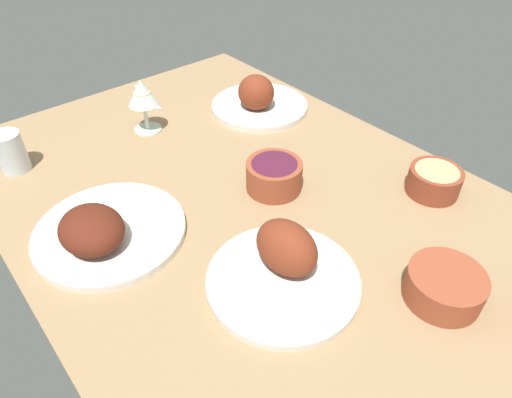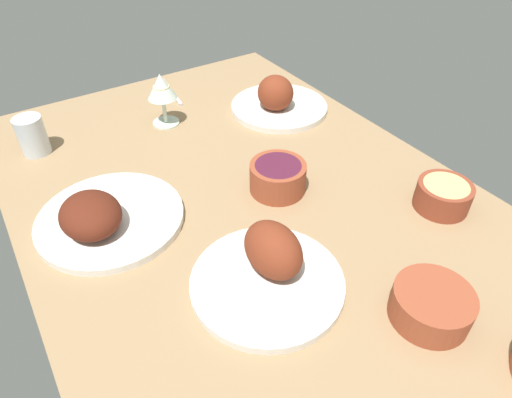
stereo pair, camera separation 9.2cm
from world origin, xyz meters
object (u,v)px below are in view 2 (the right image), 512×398
(plate_far_side, at_px, (102,217))
(bowl_pasta, at_px, (443,195))
(water_tumbler, at_px, (32,136))
(fork_loose, at_px, (171,92))
(plate_center_main, at_px, (278,101))
(bowl_soup, at_px, (432,304))
(wine_glass, at_px, (161,89))
(plate_near_viewer, at_px, (270,267))
(bowl_onions, at_px, (278,176))

(plate_far_side, height_order, bowl_pasta, plate_far_side)
(water_tumbler, xyz_separation_m, fork_loose, (0.11, -0.41, -0.04))
(plate_center_main, bearing_deg, bowl_soup, 164.77)
(bowl_soup, bearing_deg, bowl_pasta, -54.18)
(plate_center_main, relative_size, bowl_soup, 2.09)
(bowl_soup, relative_size, water_tumbler, 1.37)
(bowl_soup, distance_m, wine_glass, 0.81)
(water_tumbler, relative_size, fork_loose, 0.52)
(bowl_soup, bearing_deg, plate_near_viewer, 40.39)
(plate_near_viewer, xyz_separation_m, bowl_onions, (0.20, -0.16, 0.00))
(water_tumbler, height_order, fork_loose, water_tumbler)
(wine_glass, bearing_deg, plate_center_main, -110.04)
(plate_near_viewer, relative_size, bowl_onions, 2.20)
(plate_far_side, xyz_separation_m, bowl_pasta, (-0.32, -0.61, 0.01))
(plate_near_viewer, height_order, wine_glass, wine_glass)
(plate_center_main, bearing_deg, bowl_onions, 144.97)
(bowl_onions, distance_m, fork_loose, 0.55)
(plate_near_viewer, bearing_deg, water_tumbler, 21.21)
(bowl_onions, xyz_separation_m, wine_glass, (0.39, 0.09, 0.06))
(wine_glass, height_order, fork_loose, wine_glass)
(bowl_soup, bearing_deg, plate_far_side, 36.97)
(plate_near_viewer, distance_m, bowl_pasta, 0.41)
(bowl_pasta, height_order, water_tumbler, water_tumbler)
(bowl_soup, height_order, water_tumbler, water_tumbler)
(plate_center_main, xyz_separation_m, bowl_pasta, (-0.52, -0.05, 0.00))
(bowl_onions, height_order, fork_loose, bowl_onions)
(plate_center_main, xyz_separation_m, fork_loose, (0.26, 0.20, -0.03))
(bowl_onions, bearing_deg, fork_loose, -0.05)
(bowl_pasta, distance_m, bowl_soup, 0.29)
(bowl_onions, height_order, water_tumbler, water_tumbler)
(plate_far_side, distance_m, plate_center_main, 0.59)
(wine_glass, bearing_deg, fork_loose, -29.07)
(plate_far_side, xyz_separation_m, wine_glass, (0.31, -0.27, 0.07))
(bowl_onions, xyz_separation_m, fork_loose, (0.55, -0.00, -0.03))
(bowl_onions, bearing_deg, plate_far_side, 76.03)
(plate_near_viewer, relative_size, water_tumbler, 2.84)
(plate_center_main, xyz_separation_m, bowl_onions, (-0.29, 0.20, 0.00))
(wine_glass, bearing_deg, bowl_onions, -167.69)
(bowl_pasta, distance_m, fork_loose, 0.82)
(fork_loose, bearing_deg, water_tumbler, 112.44)
(bowl_soup, xyz_separation_m, fork_loose, (0.95, 0.01, -0.03))
(plate_near_viewer, bearing_deg, plate_center_main, -36.32)
(plate_center_main, relative_size, bowl_pasta, 2.40)
(bowl_pasta, distance_m, water_tumbler, 0.94)
(bowl_soup, bearing_deg, fork_loose, 0.81)
(fork_loose, bearing_deg, wine_glass, 157.93)
(wine_glass, relative_size, fork_loose, 0.78)
(plate_far_side, distance_m, bowl_pasta, 0.69)
(plate_far_side, relative_size, wine_glass, 2.07)
(plate_near_viewer, distance_m, plate_far_side, 0.35)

